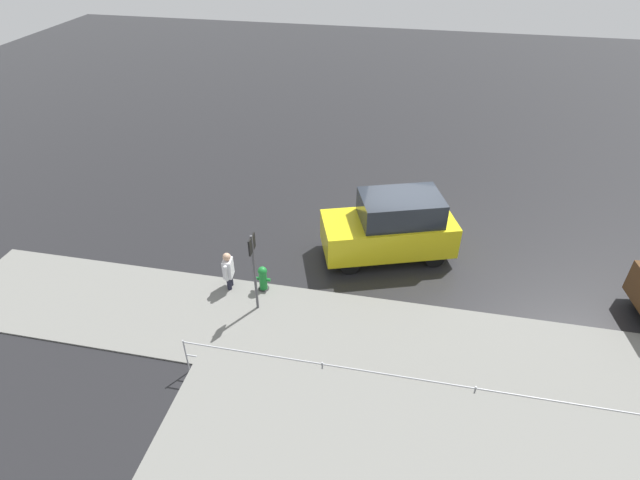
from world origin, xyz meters
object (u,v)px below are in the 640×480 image
(pedestrian, at_px, (228,269))
(sign_post, at_px, (254,262))
(fire_hydrant, at_px, (263,279))
(moving_hatchback, at_px, (391,227))

(pedestrian, height_order, sign_post, sign_post)
(pedestrian, bearing_deg, fire_hydrant, -173.07)
(fire_hydrant, distance_m, sign_post, 1.41)
(moving_hatchback, height_order, pedestrian, moving_hatchback)
(sign_post, bearing_deg, pedestrian, -32.97)
(pedestrian, bearing_deg, moving_hatchback, -149.83)
(pedestrian, xyz_separation_m, sign_post, (-1.01, 0.66, 0.90))
(moving_hatchback, distance_m, sign_post, 4.56)
(moving_hatchback, bearing_deg, sign_post, 43.97)
(moving_hatchback, distance_m, pedestrian, 4.95)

